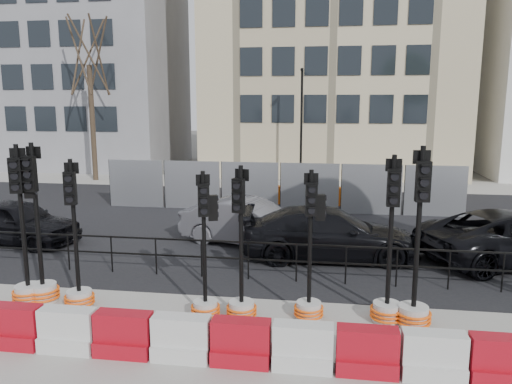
% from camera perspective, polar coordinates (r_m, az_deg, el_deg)
% --- Properties ---
extents(ground, '(120.00, 120.00, 0.00)m').
position_cam_1_polar(ground, '(11.62, -1.85, -12.08)').
color(ground, '#51514C').
rests_on(ground, ground).
extents(sidewalk_near, '(40.00, 6.00, 0.02)m').
position_cam_1_polar(sidewalk_near, '(8.98, -5.42, -19.28)').
color(sidewalk_near, gray).
rests_on(sidewalk_near, ground).
extents(road, '(40.00, 14.00, 0.03)m').
position_cam_1_polar(road, '(18.21, 2.04, -3.62)').
color(road, black).
rests_on(road, ground).
extents(sidewalk_far, '(40.00, 4.00, 0.02)m').
position_cam_1_polar(sidewalk_far, '(27.00, 4.15, 1.01)').
color(sidewalk_far, gray).
rests_on(sidewalk_far, ground).
extents(building_grey, '(11.00, 9.06, 14.00)m').
position_cam_1_polar(building_grey, '(36.31, -18.25, 14.03)').
color(building_grey, gray).
rests_on(building_grey, ground).
extents(building_cream, '(15.00, 10.06, 18.00)m').
position_cam_1_polar(building_cream, '(32.85, 8.85, 18.35)').
color(building_cream, beige).
rests_on(building_cream, ground).
extents(kerb_railing, '(18.00, 0.04, 1.00)m').
position_cam_1_polar(kerb_railing, '(12.50, -0.89, -7.07)').
color(kerb_railing, black).
rests_on(kerb_railing, ground).
extents(heras_fencing, '(14.33, 1.72, 2.00)m').
position_cam_1_polar(heras_fencing, '(20.75, 1.54, 0.12)').
color(heras_fencing, '#93959B').
rests_on(heras_fencing, ground).
extents(lamp_post_far, '(0.12, 0.56, 6.00)m').
position_cam_1_polar(lamp_post_far, '(25.61, 5.20, 7.71)').
color(lamp_post_far, black).
rests_on(lamp_post_far, ground).
extents(tree_bare_far, '(2.00, 2.00, 9.00)m').
position_cam_1_polar(tree_bare_far, '(29.16, -18.58, 14.31)').
color(tree_bare_far, '#473828').
rests_on(tree_bare_far, ground).
extents(barrier_row, '(12.55, 0.50, 0.80)m').
position_cam_1_polar(barrier_row, '(8.98, -5.15, -16.69)').
color(barrier_row, '#AB0D24').
rests_on(barrier_row, ground).
extents(traffic_signal_a, '(0.70, 0.70, 3.57)m').
position_cam_1_polar(traffic_signal_a, '(12.12, -23.36, -8.29)').
color(traffic_signal_a, beige).
rests_on(traffic_signal_a, ground).
extents(traffic_signal_b, '(0.70, 0.70, 3.55)m').
position_cam_1_polar(traffic_signal_b, '(12.14, -24.73, -7.83)').
color(traffic_signal_b, beige).
rests_on(traffic_signal_b, ground).
extents(traffic_signal_c, '(0.64, 0.64, 3.26)m').
position_cam_1_polar(traffic_signal_c, '(11.54, -19.68, -9.30)').
color(traffic_signal_c, beige).
rests_on(traffic_signal_c, ground).
extents(traffic_signal_d, '(0.61, 0.61, 3.08)m').
position_cam_1_polar(traffic_signal_d, '(10.44, -5.79, -10.48)').
color(traffic_signal_d, beige).
rests_on(traffic_signal_d, ground).
extents(traffic_signal_e, '(0.63, 0.63, 3.20)m').
position_cam_1_polar(traffic_signal_e, '(10.36, -1.71, -11.03)').
color(traffic_signal_e, beige).
rests_on(traffic_signal_e, ground).
extents(traffic_signal_f, '(0.61, 0.61, 3.12)m').
position_cam_1_polar(traffic_signal_f, '(10.38, 6.16, -10.55)').
color(traffic_signal_f, beige).
rests_on(traffic_signal_f, ground).
extents(traffic_signal_g, '(0.68, 0.68, 3.43)m').
position_cam_1_polar(traffic_signal_g, '(10.54, 14.84, -10.72)').
color(traffic_signal_g, beige).
rests_on(traffic_signal_g, ground).
extents(traffic_signal_h, '(0.71, 0.71, 3.62)m').
position_cam_1_polar(traffic_signal_h, '(10.48, 17.68, -10.78)').
color(traffic_signal_h, beige).
rests_on(traffic_signal_h, ground).
extents(car_a, '(3.13, 4.68, 1.39)m').
position_cam_1_polar(car_a, '(17.39, -25.67, -3.05)').
color(car_a, black).
rests_on(car_a, ground).
extents(car_b, '(3.86, 5.15, 1.43)m').
position_cam_1_polar(car_b, '(15.48, -0.74, -3.50)').
color(car_b, '#57575D').
rests_on(car_b, ground).
extents(car_c, '(2.84, 5.35, 1.46)m').
position_cam_1_polar(car_c, '(14.30, 8.37, -4.73)').
color(car_c, black).
rests_on(car_c, ground).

